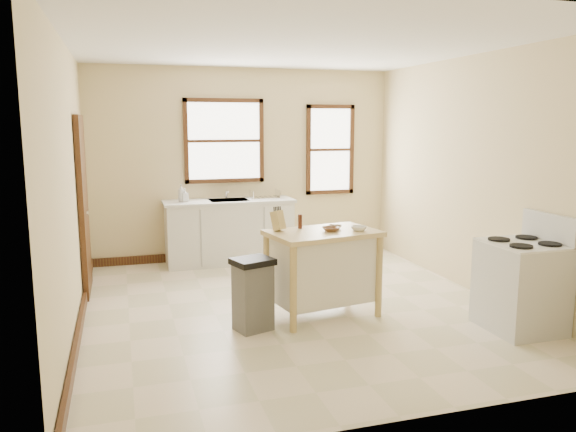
# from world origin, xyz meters

# --- Properties ---
(floor) EXTENTS (5.00, 5.00, 0.00)m
(floor) POSITION_xyz_m (0.00, 0.00, 0.00)
(floor) COLOR #F4E1C2
(floor) RESTS_ON ground
(ceiling) EXTENTS (5.00, 5.00, 0.00)m
(ceiling) POSITION_xyz_m (0.00, 0.00, 2.80)
(ceiling) COLOR white
(ceiling) RESTS_ON ground
(wall_back) EXTENTS (4.50, 0.04, 2.80)m
(wall_back) POSITION_xyz_m (0.00, 2.50, 1.40)
(wall_back) COLOR beige
(wall_back) RESTS_ON ground
(wall_left) EXTENTS (0.04, 5.00, 2.80)m
(wall_left) POSITION_xyz_m (-2.25, 0.00, 1.40)
(wall_left) COLOR beige
(wall_left) RESTS_ON ground
(wall_right) EXTENTS (0.04, 5.00, 2.80)m
(wall_right) POSITION_xyz_m (2.25, 0.00, 1.40)
(wall_right) COLOR beige
(wall_right) RESTS_ON ground
(window_main) EXTENTS (1.17, 0.06, 1.22)m
(window_main) POSITION_xyz_m (-0.30, 2.48, 1.75)
(window_main) COLOR #35190E
(window_main) RESTS_ON wall_back
(window_side) EXTENTS (0.77, 0.06, 1.37)m
(window_side) POSITION_xyz_m (1.35, 2.48, 1.60)
(window_side) COLOR #35190E
(window_side) RESTS_ON wall_back
(door_left) EXTENTS (0.06, 0.90, 2.10)m
(door_left) POSITION_xyz_m (-2.21, 1.30, 1.05)
(door_left) COLOR #35190E
(door_left) RESTS_ON ground
(baseboard_back) EXTENTS (4.50, 0.04, 0.12)m
(baseboard_back) POSITION_xyz_m (0.00, 2.47, 0.06)
(baseboard_back) COLOR #35190E
(baseboard_back) RESTS_ON ground
(baseboard_left) EXTENTS (0.04, 5.00, 0.12)m
(baseboard_left) POSITION_xyz_m (-2.22, 0.00, 0.06)
(baseboard_left) COLOR #35190E
(baseboard_left) RESTS_ON ground
(sink_counter) EXTENTS (1.86, 0.62, 0.92)m
(sink_counter) POSITION_xyz_m (-0.30, 2.20, 0.46)
(sink_counter) COLOR silver
(sink_counter) RESTS_ON ground
(faucet) EXTENTS (0.03, 0.03, 0.22)m
(faucet) POSITION_xyz_m (-0.30, 2.38, 1.03)
(faucet) COLOR silver
(faucet) RESTS_ON sink_counter
(soap_bottle_a) EXTENTS (0.11, 0.11, 0.25)m
(soap_bottle_a) POSITION_xyz_m (-0.97, 2.19, 1.04)
(soap_bottle_a) COLOR #B2B2B2
(soap_bottle_a) RESTS_ON sink_counter
(soap_bottle_b) EXTENTS (0.10, 0.10, 0.19)m
(soap_bottle_b) POSITION_xyz_m (-0.93, 2.18, 1.01)
(soap_bottle_b) COLOR #B2B2B2
(soap_bottle_b) RESTS_ON sink_counter
(dish_rack) EXTENTS (0.49, 0.42, 0.10)m
(dish_rack) POSITION_xyz_m (0.24, 2.23, 0.97)
(dish_rack) COLOR silver
(dish_rack) RESTS_ON sink_counter
(kitchen_island) EXTENTS (1.21, 0.89, 0.91)m
(kitchen_island) POSITION_xyz_m (0.21, -0.33, 0.45)
(kitchen_island) COLOR #D3B67C
(kitchen_island) RESTS_ON ground
(knife_block) EXTENTS (0.14, 0.14, 0.20)m
(knife_block) POSITION_xyz_m (-0.24, -0.19, 1.01)
(knife_block) COLOR tan
(knife_block) RESTS_ON kitchen_island
(pepper_grinder) EXTENTS (0.04, 0.04, 0.15)m
(pepper_grinder) POSITION_xyz_m (0.02, -0.13, 0.98)
(pepper_grinder) COLOR #3D1A10
(pepper_grinder) RESTS_ON kitchen_island
(bowl_a) EXTENTS (0.19, 0.19, 0.04)m
(bowl_a) POSITION_xyz_m (0.28, -0.36, 0.93)
(bowl_a) COLOR brown
(bowl_a) RESTS_ON kitchen_island
(bowl_b) EXTENTS (0.20, 0.20, 0.04)m
(bowl_b) POSITION_xyz_m (0.37, -0.25, 0.92)
(bowl_b) COLOR brown
(bowl_b) RESTS_ON kitchen_island
(bowl_c) EXTENTS (0.18, 0.18, 0.05)m
(bowl_c) POSITION_xyz_m (0.56, -0.43, 0.93)
(bowl_c) COLOR white
(bowl_c) RESTS_ON kitchen_island
(trash_bin) EXTENTS (0.45, 0.41, 0.72)m
(trash_bin) POSITION_xyz_m (-0.59, -0.53, 0.36)
(trash_bin) COLOR #585957
(trash_bin) RESTS_ON ground
(gas_stove) EXTENTS (0.70, 0.71, 1.14)m
(gas_stove) POSITION_xyz_m (1.92, -1.27, 0.57)
(gas_stove) COLOR silver
(gas_stove) RESTS_ON ground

